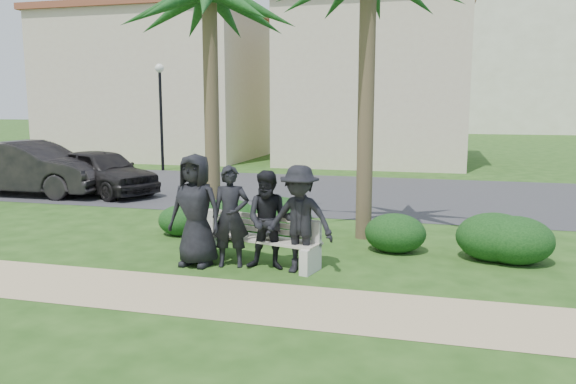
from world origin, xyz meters
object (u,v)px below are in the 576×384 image
at_px(street_lamp, 160,98).
at_px(car_b, 31,168).
at_px(man_b, 231,217).
at_px(man_c, 269,220).
at_px(man_d, 299,219).
at_px(park_bench, 255,243).
at_px(man_a, 196,210).
at_px(car_a, 102,172).

xyz_separation_m(street_lamp, car_b, (-0.81, -6.74, -2.15)).
xyz_separation_m(man_b, man_c, (0.66, 0.01, -0.03)).
height_order(street_lamp, car_b, street_lamp).
bearing_deg(man_d, car_b, 154.98).
relative_size(park_bench, man_d, 1.37).
bearing_deg(park_bench, man_d, -7.00).
xyz_separation_m(park_bench, man_a, (-0.91, -0.37, 0.58)).
distance_m(man_c, car_a, 9.39).
height_order(park_bench, man_a, man_a).
distance_m(street_lamp, car_b, 7.12).
bearing_deg(street_lamp, car_a, -79.08).
relative_size(man_c, car_b, 0.34).
height_order(man_a, man_c, man_a).
height_order(street_lamp, man_d, street_lamp).
distance_m(man_d, car_a, 9.81).
height_order(man_b, car_b, man_b).
height_order(man_c, man_d, man_d).
height_order(street_lamp, park_bench, street_lamp).
height_order(park_bench, car_b, car_b).
xyz_separation_m(man_a, car_a, (-5.85, 6.24, -0.25)).
xyz_separation_m(man_d, car_a, (-7.61, 6.20, -0.18)).
xyz_separation_m(car_a, car_b, (-1.99, -0.60, 0.11)).
bearing_deg(park_bench, man_a, -144.50).
height_order(man_a, man_b, man_a).
distance_m(street_lamp, man_a, 14.38).
distance_m(man_a, car_b, 9.66).
xyz_separation_m(street_lamp, man_a, (7.04, -12.38, -2.01)).
distance_m(man_a, man_c, 1.25).
bearing_deg(man_c, man_a, -179.97).
relative_size(street_lamp, man_b, 2.55).
bearing_deg(car_a, man_a, -114.07).
distance_m(man_a, car_a, 8.56).
relative_size(park_bench, man_c, 1.46).
bearing_deg(man_b, car_a, 122.34).
xyz_separation_m(street_lamp, man_b, (7.62, -12.30, -2.10)).
relative_size(street_lamp, car_b, 0.89).
relative_size(man_a, car_a, 0.47).
bearing_deg(park_bench, car_a, 152.68).
bearing_deg(man_d, man_c, 179.55).
distance_m(man_a, man_d, 1.76).
distance_m(car_a, car_b, 2.08).
bearing_deg(park_bench, man_c, -25.44).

